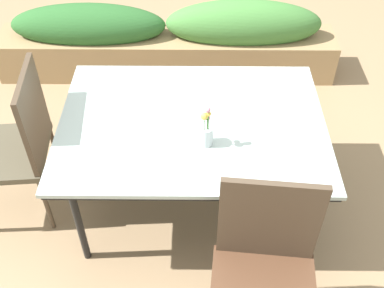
{
  "coord_description": "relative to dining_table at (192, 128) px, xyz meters",
  "views": [
    {
      "loc": [
        0.09,
        -2.05,
        2.5
      ],
      "look_at": [
        0.07,
        -0.03,
        0.55
      ],
      "focal_mm": 44.24,
      "sensor_mm": 36.0,
      "label": 1
    }
  ],
  "objects": [
    {
      "name": "planter_box",
      "position": [
        -0.22,
        1.53,
        -0.37
      ],
      "size": [
        2.9,
        0.43,
        0.68
      ],
      "color": "#9E7F56",
      "rests_on": "ground"
    },
    {
      "name": "chair_near_right",
      "position": [
        0.35,
        -0.83,
        -0.14
      ],
      "size": [
        0.54,
        0.54,
        0.99
      ],
      "rotation": [
        0.0,
        0.0,
        3.05
      ],
      "color": "brown",
      "rests_on": "ground"
    },
    {
      "name": "ground_plane",
      "position": [
        -0.07,
        0.03,
        -0.68
      ],
      "size": [
        12.0,
        12.0,
        0.0
      ],
      "primitive_type": "plane",
      "color": "#9E7F5B"
    },
    {
      "name": "dining_table",
      "position": [
        0.0,
        0.0,
        0.0
      ],
      "size": [
        1.51,
        1.1,
        0.72
      ],
      "color": "#B2C6C1",
      "rests_on": "ground"
    },
    {
      "name": "chair_end_left",
      "position": [
        -1.04,
        0.01,
        -0.12
      ],
      "size": [
        0.54,
        0.54,
        1.02
      ],
      "rotation": [
        0.0,
        0.0,
        1.66
      ],
      "color": "brown",
      "rests_on": "ground"
    },
    {
      "name": "flower_vase",
      "position": [
        0.08,
        -0.18,
        0.13
      ],
      "size": [
        0.08,
        0.08,
        0.26
      ],
      "color": "silver",
      "rests_on": "dining_table"
    }
  ]
}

